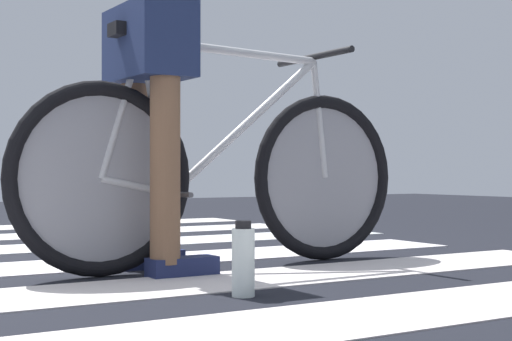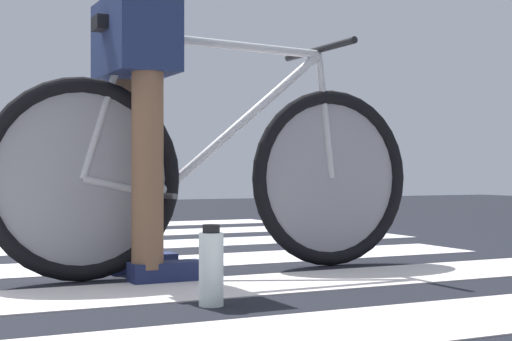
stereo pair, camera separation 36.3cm
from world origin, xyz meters
The scene contains 3 objects.
bicycle_1_of_2 centered at (1.06, -0.41, 0.41)m, with size 1.74×0.52×0.93m.
cyclist_1_of_2 centered at (0.75, -0.41, 0.67)m, with size 0.32×0.41×1.01m.
water_bottle centered at (0.77, -1.06, 0.13)m, with size 0.07×0.07×0.23m.
Camera 1 is at (-0.42, -3.09, 0.40)m, focal length 53.97 mm.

